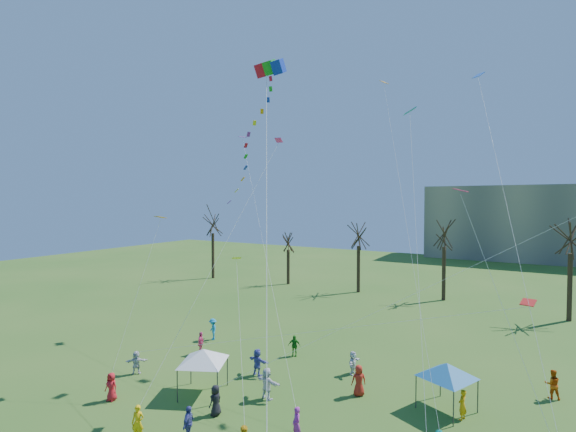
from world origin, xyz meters
The scene contains 6 objects.
bare_tree_row centered at (4.26, 36.06, 7.27)m, with size 72.33×8.72×10.81m.
big_box_kite centered at (-3.41, 5.38, 15.01)m, with size 4.67×6.67×21.44m.
canopy_tent_white centered at (-7.29, 5.38, 2.34)m, with size 3.35×3.35×2.76m.
canopy_tent_blue centered at (5.91, 10.68, 2.28)m, with size 3.26×3.26×2.69m.
festival_crowd centered at (-0.56, 6.80, 0.87)m, with size 27.43×15.87×1.86m.
small_kites_aloft centered at (0.12, 11.12, 13.18)m, with size 29.23×16.83×31.69m.
Camera 1 is at (9.22, -12.95, 11.72)m, focal length 25.00 mm.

